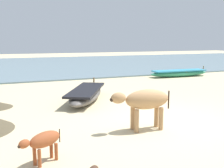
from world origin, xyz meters
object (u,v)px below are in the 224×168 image
at_px(cow_adult_tan, 145,101).
at_px(calf_far_rust, 44,141).
at_px(fishing_boat_2, 86,94).
at_px(fishing_boat_4, 179,73).

xyz_separation_m(cow_adult_tan, calf_far_rust, (-2.56, -0.90, -0.31)).
height_order(fishing_boat_2, calf_far_rust, fishing_boat_2).
height_order(fishing_boat_4, cow_adult_tan, cow_adult_tan).
bearing_deg(cow_adult_tan, fishing_boat_4, -126.55).
distance_m(fishing_boat_4, cow_adult_tan, 10.32).
bearing_deg(fishing_boat_2, calf_far_rust, -176.47).
distance_m(fishing_boat_2, cow_adult_tan, 3.66).
bearing_deg(calf_far_rust, fishing_boat_2, -144.88).
distance_m(fishing_boat_2, calf_far_rust, 5.00).
bearing_deg(cow_adult_tan, calf_far_rust, 23.85).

